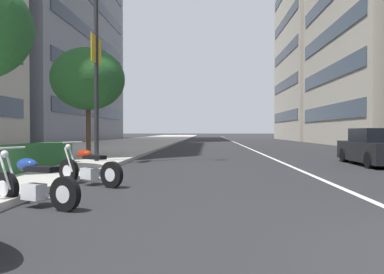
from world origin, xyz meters
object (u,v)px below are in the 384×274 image
at_px(car_lead_in_lane, 378,148).
at_px(street_lamp_with_banners, 106,44).
at_px(motorcycle_under_tarp, 33,185).
at_px(motorcycle_nearest_camera, 89,169).
at_px(street_tree_near_plaza_corner, 88,79).

bearing_deg(car_lead_in_lane, street_lamp_with_banners, 93.42).
height_order(motorcycle_under_tarp, car_lead_in_lane, car_lead_in_lane).
height_order(motorcycle_nearest_camera, street_tree_near_plaza_corner, street_tree_near_plaza_corner).
xyz_separation_m(motorcycle_nearest_camera, street_tree_near_plaza_corner, (8.08, 2.73, 3.43)).
relative_size(car_lead_in_lane, street_lamp_with_banners, 0.55).
xyz_separation_m(motorcycle_under_tarp, street_lamp_with_banners, (8.24, 1.02, 4.50)).
bearing_deg(motorcycle_under_tarp, car_lead_in_lane, -116.83).
bearing_deg(street_lamp_with_banners, motorcycle_nearest_camera, -168.48).
height_order(motorcycle_under_tarp, street_lamp_with_banners, street_lamp_with_banners).
relative_size(car_lead_in_lane, street_tree_near_plaza_corner, 0.83).
distance_m(street_lamp_with_banners, street_tree_near_plaza_corner, 3.12).
bearing_deg(motorcycle_under_tarp, street_tree_near_plaza_corner, -53.83).
bearing_deg(motorcycle_under_tarp, motorcycle_nearest_camera, -70.19).
xyz_separation_m(motorcycle_under_tarp, street_tree_near_plaza_corner, (10.72, 2.60, 3.44)).
xyz_separation_m(motorcycle_nearest_camera, street_lamp_with_banners, (5.60, 1.14, 4.48)).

